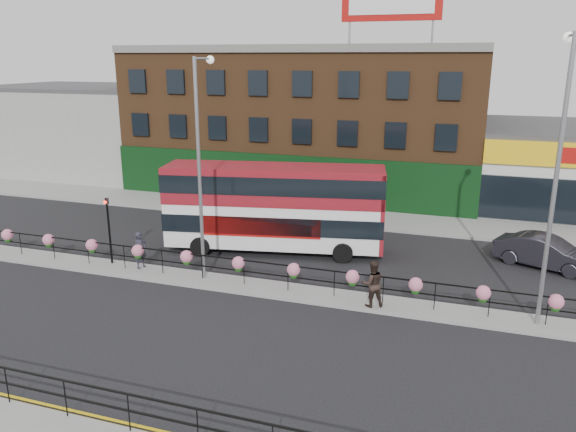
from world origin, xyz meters
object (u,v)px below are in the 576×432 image
(double_decker_bus, at_px, (275,200))
(pedestrian_a, at_px, (141,250))
(lamp_column_east, at_px, (558,159))
(lamp_column_west, at_px, (201,151))
(pedestrian_b, at_px, (372,284))
(car, at_px, (546,252))

(double_decker_bus, relative_size, pedestrian_a, 6.51)
(lamp_column_east, bearing_deg, double_decker_bus, 158.97)
(lamp_column_west, bearing_deg, double_decker_bus, 69.13)
(pedestrian_b, bearing_deg, lamp_column_east, 160.86)
(double_decker_bus, relative_size, car, 2.30)
(pedestrian_a, xyz_separation_m, pedestrian_b, (10.94, -0.74, 0.08))
(pedestrian_b, xyz_separation_m, lamp_column_west, (-7.66, 0.85, 4.71))
(car, bearing_deg, double_decker_bus, 121.07)
(double_decker_bus, distance_m, car, 13.19)
(double_decker_bus, bearing_deg, pedestrian_b, -41.71)
(pedestrian_b, distance_m, lamp_column_east, 8.00)
(car, xyz_separation_m, pedestrian_b, (-6.95, -7.18, 0.33))
(pedestrian_a, bearing_deg, lamp_column_east, -70.88)
(car, distance_m, pedestrian_b, 10.00)
(car, relative_size, pedestrian_b, 2.59)
(double_decker_bus, xyz_separation_m, lamp_column_west, (-1.70, -4.46, 3.08))
(double_decker_bus, height_order, lamp_column_west, lamp_column_west)
(car, distance_m, lamp_column_west, 16.70)
(car, relative_size, pedestrian_a, 2.83)
(double_decker_bus, xyz_separation_m, pedestrian_b, (5.96, -5.31, -1.63))
(car, bearing_deg, pedestrian_a, 132.62)
(pedestrian_b, bearing_deg, pedestrian_a, -29.42)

